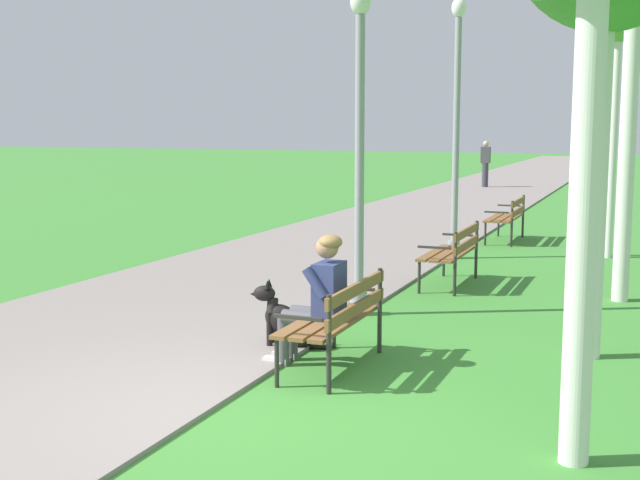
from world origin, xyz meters
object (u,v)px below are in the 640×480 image
object	(u,v)px
dog_black	(288,323)
pedestrian_distant	(485,164)
park_bench_near	(338,315)
park_bench_mid	(453,250)
person_seated_on_near_bench	(318,295)
lamp_post_near	(360,149)
park_bench_far	(508,215)
lamp_post_mid	(456,126)

from	to	relation	value
dog_black	pedestrian_distant	xyz separation A→B (m)	(-2.24, 22.02, 0.58)
park_bench_near	park_bench_mid	size ratio (longest dim) A/B	1.00
park_bench_mid	person_seated_on_near_bench	world-z (taller)	person_seated_on_near_bench
lamp_post_near	pedestrian_distant	xyz separation A→B (m)	(-2.40, 20.31, -1.12)
park_bench_far	pedestrian_distant	world-z (taller)	pedestrian_distant
dog_black	pedestrian_distant	bearing A→B (deg)	95.81
park_bench_near	park_bench_mid	distance (m)	4.39
park_bench_near	lamp_post_near	size ratio (longest dim) A/B	0.40
lamp_post_mid	pedestrian_distant	world-z (taller)	lamp_post_mid
dog_black	pedestrian_distant	distance (m)	22.15
park_bench_mid	lamp_post_mid	bearing A→B (deg)	102.67
person_seated_on_near_bench	park_bench_far	bearing A→B (deg)	88.50
park_bench_far	lamp_post_mid	world-z (taller)	lamp_post_mid
park_bench_near	dog_black	distance (m)	0.92
park_bench_mid	dog_black	distance (m)	3.97
person_seated_on_near_bench	dog_black	world-z (taller)	person_seated_on_near_bench
park_bench_near	person_seated_on_near_bench	xyz separation A→B (m)	(-0.21, 0.04, 0.17)
lamp_post_mid	pedestrian_distant	bearing A→B (deg)	99.02
park_bench_near	pedestrian_distant	xyz separation A→B (m)	(-2.97, 22.53, 0.33)
pedestrian_distant	park_bench_far	bearing A→B (deg)	-77.34
park_bench_mid	dog_black	size ratio (longest dim) A/B	1.83
pedestrian_distant	person_seated_on_near_bench	bearing A→B (deg)	-83.00
person_seated_on_near_bench	lamp_post_mid	size ratio (longest dim) A/B	0.29
park_bench_mid	park_bench_far	size ratio (longest dim) A/B	1.00
park_bench_near	person_seated_on_near_bench	bearing A→B (deg)	170.20
park_bench_near	park_bench_far	xyz separation A→B (m)	(0.03, 9.17, 0.00)
park_bench_mid	park_bench_far	xyz separation A→B (m)	(-0.03, 4.78, 0.00)
park_bench_far	park_bench_mid	bearing A→B (deg)	-89.58
park_bench_far	lamp_post_near	xyz separation A→B (m)	(-0.60, -6.95, 1.45)
park_bench_near	person_seated_on_near_bench	distance (m)	0.27
person_seated_on_near_bench	park_bench_mid	bearing A→B (deg)	86.40
park_bench_far	lamp_post_mid	xyz separation A→B (m)	(-0.50, -2.39, 1.69)
pedestrian_distant	park_bench_mid	bearing A→B (deg)	-80.50
lamp_post_near	lamp_post_mid	bearing A→B (deg)	88.78
park_bench_far	pedestrian_distant	distance (m)	13.70
park_bench_far	lamp_post_mid	bearing A→B (deg)	-101.90
lamp_post_near	lamp_post_mid	size ratio (longest dim) A/B	0.89
park_bench_far	lamp_post_near	size ratio (longest dim) A/B	0.40
park_bench_mid	person_seated_on_near_bench	size ratio (longest dim) A/B	1.20
park_bench_mid	pedestrian_distant	size ratio (longest dim) A/B	0.91
dog_black	lamp_post_near	size ratio (longest dim) A/B	0.22
person_seated_on_near_bench	lamp_post_mid	xyz separation A→B (m)	(-0.26, 6.75, 1.53)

